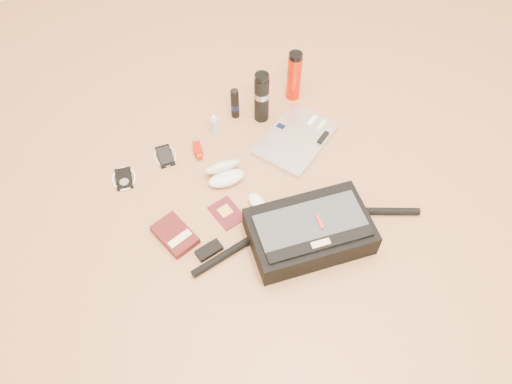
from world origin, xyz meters
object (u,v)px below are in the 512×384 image
Objects in this scene: messenger_bag at (309,231)px; thermos_red at (294,76)px; laptop at (296,139)px; thermos_black at (262,97)px; book at (175,234)px.

thermos_red is (0.45, 0.65, 0.07)m from messenger_bag.
messenger_bag is at bearing -124.90° from thermos_red.
laptop is 0.24m from thermos_black.
book is at bearing -154.75° from thermos_black.
messenger_bag is 0.68m from thermos_black.
laptop is at bearing -126.27° from thermos_red.
thermos_black is (0.65, 0.31, 0.11)m from book.
thermos_black reaches higher than laptop.
book is 0.73m from thermos_black.
thermos_black reaches higher than messenger_bag.
messenger_bag reaches higher than book.
book is at bearing -158.87° from thermos_red.
messenger_bag is 0.79m from thermos_red.
thermos_red is (0.21, 0.02, -0.00)m from thermos_black.
book is (-0.69, -0.10, 0.00)m from laptop.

